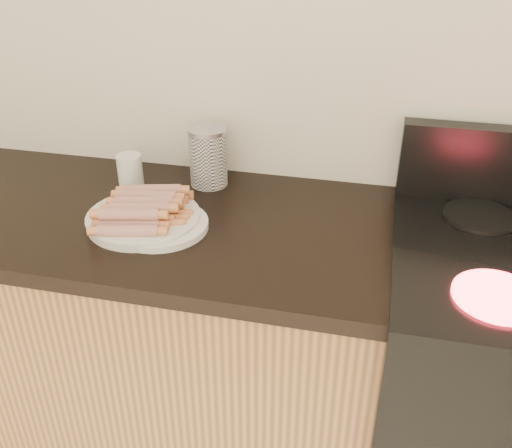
% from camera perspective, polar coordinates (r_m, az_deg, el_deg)
% --- Properties ---
extents(wall_back, '(4.00, 0.04, 2.60)m').
position_cam_1_polar(wall_back, '(1.57, 0.19, 18.43)').
color(wall_back, silver).
rests_on(wall_back, ground).
extents(cabinet_base, '(2.20, 0.59, 0.86)m').
position_cam_1_polar(cabinet_base, '(1.98, -22.49, -9.53)').
color(cabinet_base, '#AE6F43').
rests_on(cabinet_base, floor).
extents(burner_near_left, '(0.18, 0.18, 0.01)m').
position_cam_1_polar(burner_near_left, '(1.26, 23.01, -6.67)').
color(burner_near_left, '#FF1E2D').
rests_on(burner_near_left, stove).
extents(burner_far_left, '(0.18, 0.18, 0.01)m').
position_cam_1_polar(burner_far_left, '(1.54, 21.47, 0.75)').
color(burner_far_left, black).
rests_on(burner_far_left, stove).
extents(main_plate, '(0.35, 0.35, 0.02)m').
position_cam_1_polar(main_plate, '(1.46, -11.17, 0.43)').
color(main_plate, white).
rests_on(main_plate, counter_slab).
extents(side_plate, '(0.28, 0.28, 0.02)m').
position_cam_1_polar(side_plate, '(1.43, -9.53, -0.11)').
color(side_plate, white).
rests_on(side_plate, counter_slab).
extents(hotdog_pile, '(0.15, 0.25, 0.06)m').
position_cam_1_polar(hotdog_pile, '(1.44, -11.30, 1.66)').
color(hotdog_pile, maroon).
rests_on(hotdog_pile, main_plate).
extents(plain_sausages, '(0.13, 0.11, 0.02)m').
position_cam_1_polar(plain_sausages, '(1.42, -9.59, 0.53)').
color(plain_sausages, '#B25B2B').
rests_on(plain_sausages, side_plate).
extents(canister, '(0.11, 0.11, 0.17)m').
position_cam_1_polar(canister, '(1.61, -4.81, 6.73)').
color(canister, white).
rests_on(canister, counter_slab).
extents(mug, '(0.09, 0.09, 0.09)m').
position_cam_1_polar(mug, '(1.65, -12.49, 5.30)').
color(mug, white).
rests_on(mug, counter_slab).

